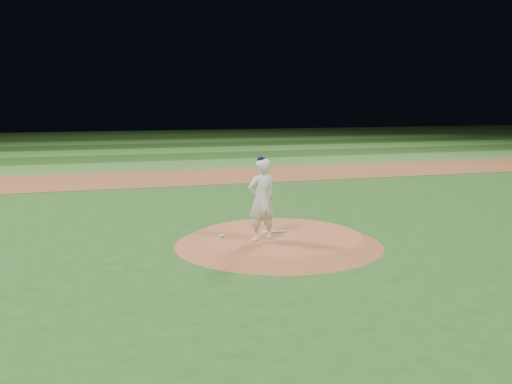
% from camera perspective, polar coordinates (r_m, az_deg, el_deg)
% --- Properties ---
extents(ground, '(120.00, 120.00, 0.00)m').
position_cam_1_polar(ground, '(15.19, 2.25, -5.25)').
color(ground, '#24531A').
rests_on(ground, ground).
extents(infield_dirt_band, '(70.00, 6.00, 0.02)m').
position_cam_1_polar(infield_dirt_band, '(28.54, -7.17, 1.48)').
color(infield_dirt_band, brown).
rests_on(infield_dirt_band, ground).
extents(outfield_stripe_0, '(70.00, 5.00, 0.02)m').
position_cam_1_polar(outfield_stripe_0, '(33.93, -8.81, 2.65)').
color(outfield_stripe_0, '#3A7129').
rests_on(outfield_stripe_0, ground).
extents(outfield_stripe_1, '(70.00, 5.00, 0.02)m').
position_cam_1_polar(outfield_stripe_1, '(38.86, -9.91, 3.43)').
color(outfield_stripe_1, '#204917').
rests_on(outfield_stripe_1, ground).
extents(outfield_stripe_2, '(70.00, 5.00, 0.02)m').
position_cam_1_polar(outfield_stripe_2, '(43.80, -10.76, 4.04)').
color(outfield_stripe_2, '#3A752A').
rests_on(outfield_stripe_2, ground).
extents(outfield_stripe_3, '(70.00, 5.00, 0.02)m').
position_cam_1_polar(outfield_stripe_3, '(48.76, -11.44, 4.52)').
color(outfield_stripe_3, '#1C4215').
rests_on(outfield_stripe_3, ground).
extents(outfield_stripe_4, '(70.00, 5.00, 0.02)m').
position_cam_1_polar(outfield_stripe_4, '(53.72, -11.99, 4.91)').
color(outfield_stripe_4, '#376525').
rests_on(outfield_stripe_4, ground).
extents(outfield_stripe_5, '(70.00, 5.00, 0.02)m').
position_cam_1_polar(outfield_stripe_5, '(58.69, -12.46, 5.23)').
color(outfield_stripe_5, '#204014').
rests_on(outfield_stripe_5, ground).
extents(pitchers_mound, '(5.50, 5.50, 0.25)m').
position_cam_1_polar(pitchers_mound, '(15.16, 2.25, -4.79)').
color(pitchers_mound, '#A25832').
rests_on(pitchers_mound, ground).
extents(pitching_rubber, '(0.67, 0.22, 0.03)m').
position_cam_1_polar(pitching_rubber, '(15.45, 1.82, -3.98)').
color(pitching_rubber, beige).
rests_on(pitching_rubber, pitchers_mound).
extents(rosin_bag, '(0.13, 0.13, 0.07)m').
position_cam_1_polar(rosin_bag, '(14.93, -3.45, -4.38)').
color(rosin_bag, white).
rests_on(rosin_bag, pitchers_mound).
extents(pitcher_on_mound, '(0.86, 0.67, 2.15)m').
position_cam_1_polar(pitcher_on_mound, '(14.37, 0.56, -0.74)').
color(pitcher_on_mound, white).
rests_on(pitcher_on_mound, pitchers_mound).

